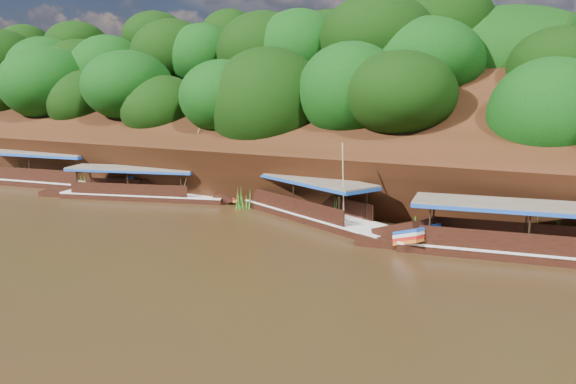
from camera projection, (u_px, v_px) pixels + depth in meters
ground at (227, 255)px, 26.29m from camera, size 160.00×160.00×0.00m
riverbank at (387, 161)px, 45.56m from camera, size 120.00×30.06×19.40m
boat_0 at (565, 249)px, 25.37m from camera, size 15.71×4.57×6.03m
boat_1 at (323, 213)px, 32.54m from camera, size 14.11×7.90×5.39m
boat_2 at (154, 192)px, 39.42m from camera, size 14.11×5.85×5.47m
boat_3 at (57, 179)px, 44.68m from camera, size 15.48×4.30×3.25m
reeds at (270, 197)px, 35.80m from camera, size 50.09×2.39×2.11m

